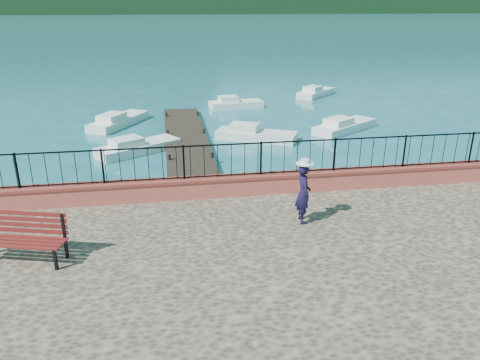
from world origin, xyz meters
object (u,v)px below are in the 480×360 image
object	(u,v)px
boat_1	(256,132)
boat_5	(316,90)
park_bench	(23,247)
boat_2	(345,123)
person	(303,193)
boat_0	(138,144)
boat_3	(119,118)
boat_4	(236,102)

from	to	relation	value
boat_1	boat_5	bearing A→B (deg)	84.34
boat_5	boat_1	bearing A→B (deg)	-165.83
park_bench	boat_5	distance (m)	27.52
boat_5	boat_2	bearing A→B (deg)	-143.51
person	boat_2	bearing A→B (deg)	-25.51
boat_0	boat_3	size ratio (longest dim) A/B	0.89
boat_2	boat_3	xyz separation A→B (m)	(-12.05, 3.17, 0.00)
person	boat_1	xyz separation A→B (m)	(1.12, 11.79, -1.58)
boat_0	boat_5	bearing A→B (deg)	12.37
boat_3	boat_5	xyz separation A→B (m)	(13.62, 6.68, 0.00)
boat_5	boat_3	bearing A→B (deg)	161.65
person	boat_3	size ratio (longest dim) A/B	0.36
park_bench	person	world-z (taller)	person
person	boat_4	xyz separation A→B (m)	(1.28, 19.47, -1.58)
boat_0	boat_1	distance (m)	5.85
boat_0	boat_4	world-z (taller)	same
boat_3	boat_1	bearing A→B (deg)	-91.30
boat_2	boat_5	distance (m)	9.97
boat_2	boat_3	size ratio (longest dim) A/B	0.94
person	boat_1	distance (m)	11.95
boat_1	boat_3	world-z (taller)	same
person	boat_5	bearing A→B (deg)	-18.65
person	boat_0	xyz separation A→B (m)	(-4.61, 10.58, -1.58)
boat_1	boat_2	size ratio (longest dim) A/B	0.97
boat_0	park_bench	bearing A→B (deg)	-131.27
boat_0	boat_5	xyz separation A→B (m)	(12.34, 12.05, 0.00)
boat_4	boat_5	size ratio (longest dim) A/B	0.93
person	boat_3	world-z (taller)	person
boat_4	boat_2	bearing A→B (deg)	-60.05
boat_1	boat_4	size ratio (longest dim) A/B	1.17
boat_2	boat_4	world-z (taller)	same
boat_3	boat_4	distance (m)	8.00
boat_4	boat_0	bearing A→B (deg)	-129.66
boat_0	boat_2	xyz separation A→B (m)	(10.77, 2.20, 0.00)
boat_1	boat_3	distance (m)	8.16
boat_5	person	bearing A→B (deg)	-153.30
park_bench	boat_3	bearing A→B (deg)	103.95
boat_3	boat_4	xyz separation A→B (m)	(7.18, 3.52, 0.00)
boat_1	boat_5	distance (m)	12.70
park_bench	person	xyz separation A→B (m)	(6.50, 0.90, 0.46)
boat_1	boat_5	size ratio (longest dim) A/B	1.09
boat_1	boat_2	distance (m)	5.14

